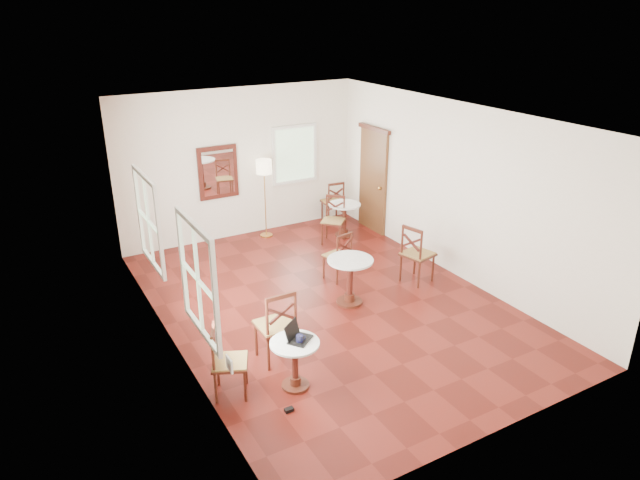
# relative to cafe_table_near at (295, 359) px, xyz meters

# --- Properties ---
(ground) EXTENTS (7.00, 7.00, 0.00)m
(ground) POSITION_rel_cafe_table_near_xyz_m (1.46, 1.64, -0.40)
(ground) COLOR #5F1610
(ground) RESTS_ON ground
(room_shell) EXTENTS (5.02, 7.02, 3.01)m
(room_shell) POSITION_rel_cafe_table_near_xyz_m (1.40, 1.92, 1.49)
(room_shell) COLOR white
(room_shell) RESTS_ON ground
(cafe_table_near) EXTENTS (0.61, 0.61, 0.65)m
(cafe_table_near) POSITION_rel_cafe_table_near_xyz_m (0.00, 0.00, 0.00)
(cafe_table_near) COLOR #4D1F13
(cafe_table_near) RESTS_ON ground
(cafe_table_mid) EXTENTS (0.73, 0.73, 0.77)m
(cafe_table_mid) POSITION_rel_cafe_table_near_xyz_m (1.76, 1.51, 0.07)
(cafe_table_mid) COLOR #4D1F13
(cafe_table_mid) RESTS_ON ground
(cafe_table_back) EXTENTS (0.66, 0.66, 0.69)m
(cafe_table_back) POSITION_rel_cafe_table_near_xyz_m (3.22, 4.01, 0.03)
(cafe_table_back) COLOR #4D1F13
(cafe_table_back) RESTS_ON ground
(chair_near_a) EXTENTS (0.49, 0.49, 1.06)m
(chair_near_a) POSITION_rel_cafe_table_near_xyz_m (0.06, 0.65, 0.13)
(chair_near_a) COLOR #4D1F13
(chair_near_a) RESTS_ON ground
(chair_near_b) EXTENTS (0.57, 0.57, 0.93)m
(chair_near_b) POSITION_rel_cafe_table_near_xyz_m (-0.77, 0.28, 0.06)
(chair_near_b) COLOR #4D1F13
(chair_near_b) RESTS_ON ground
(chair_mid_a) EXTENTS (0.49, 0.49, 0.88)m
(chair_mid_a) POSITION_rel_cafe_table_near_xyz_m (2.05, 2.34, 0.04)
(chair_mid_a) COLOR #4D1F13
(chair_mid_a) RESTS_ON ground
(chair_mid_b) EXTENTS (0.58, 0.58, 1.04)m
(chair_mid_b) POSITION_rel_cafe_table_near_xyz_m (3.17, 1.60, 0.12)
(chair_mid_b) COLOR #4D1F13
(chair_mid_b) RESTS_ON ground
(chair_back_a) EXTENTS (0.47, 0.47, 0.93)m
(chair_back_a) POSITION_rel_cafe_table_near_xyz_m (3.44, 4.83, 0.06)
(chair_back_a) COLOR #4D1F13
(chair_back_a) RESTS_ON ground
(chair_back_b) EXTENTS (0.62, 0.62, 0.95)m
(chair_back_b) POSITION_rel_cafe_table_near_xyz_m (2.85, 3.83, 0.07)
(chair_back_b) COLOR #4D1F13
(chair_back_b) RESTS_ON ground
(floor_lamp) EXTENTS (0.31, 0.31, 1.61)m
(floor_lamp) POSITION_rel_cafe_table_near_xyz_m (1.81, 4.79, 0.97)
(floor_lamp) COLOR #BF8C3F
(floor_lamp) RESTS_ON ground
(laptop) EXTENTS (0.39, 0.38, 0.22)m
(laptop) POSITION_rel_cafe_table_near_xyz_m (0.05, 0.04, 0.30)
(laptop) COLOR black
(laptop) RESTS_ON cafe_table_near
(mouse) EXTENTS (0.10, 0.08, 0.03)m
(mouse) POSITION_rel_cafe_table_near_xyz_m (0.06, -0.02, 0.26)
(mouse) COLOR black
(mouse) RESTS_ON cafe_table_near
(navy_mug) EXTENTS (0.13, 0.09, 0.10)m
(navy_mug) POSITION_rel_cafe_table_near_xyz_m (0.05, -0.04, 0.30)
(navy_mug) COLOR black
(navy_mug) RESTS_ON cafe_table_near
(water_glass) EXTENTS (0.07, 0.07, 0.11)m
(water_glass) POSITION_rel_cafe_table_near_xyz_m (0.03, -0.05, 0.30)
(water_glass) COLOR white
(water_glass) RESTS_ON cafe_table_near
(power_adapter) EXTENTS (0.11, 0.06, 0.04)m
(power_adapter) POSITION_rel_cafe_table_near_xyz_m (-0.29, -0.39, -0.38)
(power_adapter) COLOR black
(power_adapter) RESTS_ON ground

